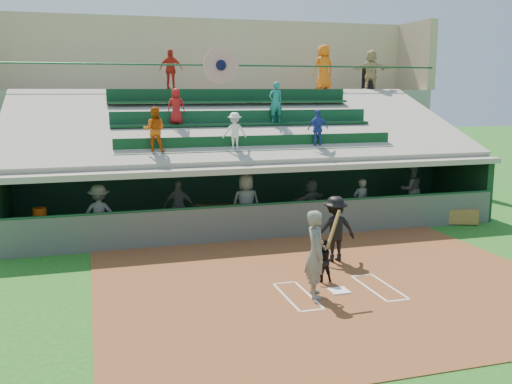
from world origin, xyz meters
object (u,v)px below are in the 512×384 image
object	(u,v)px
water_cooler	(40,215)
catcher	(322,260)
home_plate	(339,291)
trash_bin	(369,79)
white_table	(39,232)
batter_at_plate	(316,253)

from	to	relation	value
water_cooler	catcher	bearing A→B (deg)	-38.82
home_plate	trash_bin	distance (m)	15.95
home_plate	white_table	distance (m)	9.38
white_table	water_cooler	bearing A→B (deg)	-14.76
catcher	trash_bin	bearing A→B (deg)	-122.71
home_plate	catcher	world-z (taller)	catcher
water_cooler	white_table	bearing A→B (deg)	160.43
white_table	water_cooler	distance (m)	0.55
white_table	trash_bin	world-z (taller)	trash_bin
catcher	home_plate	bearing A→B (deg)	96.29
water_cooler	home_plate	bearing A→B (deg)	-42.16
batter_at_plate	trash_bin	bearing A→B (deg)	58.86
catcher	water_cooler	distance (m)	8.73
water_cooler	trash_bin	bearing A→B (deg)	25.89
batter_at_plate	water_cooler	world-z (taller)	batter_at_plate
home_plate	catcher	size ratio (longest dim) A/B	0.41
batter_at_plate	water_cooler	size ratio (longest dim) A/B	4.94
trash_bin	white_table	bearing A→B (deg)	-154.29
water_cooler	trash_bin	size ratio (longest dim) A/B	0.40
batter_at_plate	water_cooler	bearing A→B (deg)	134.55
water_cooler	batter_at_plate	bearing A→B (deg)	-45.45
batter_at_plate	white_table	world-z (taller)	batter_at_plate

